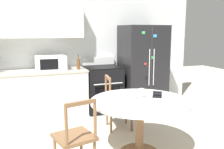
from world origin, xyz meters
The scene contains 12 objects.
back_wall centered at (-0.30, 2.59, 1.45)m, with size 5.20×0.44×2.60m.
kitchen_counter centered at (-1.09, 2.29, 0.45)m, with size 2.24×0.64×0.90m.
refrigerator centered at (1.27, 2.21, 0.87)m, with size 0.89×0.77×1.74m.
oven_range centered at (0.39, 2.26, 0.47)m, with size 0.70×0.68×1.08m.
microwave centered at (-0.63, 2.27, 1.04)m, with size 0.55×0.38×0.27m.
counter_bottle centered at (-0.12, 2.18, 1.01)m, with size 0.07×0.07×0.28m.
dining_table centered at (0.26, 0.33, 0.61)m, with size 1.31×1.31×0.74m.
dining_chair_far centered at (0.31, 1.24, 0.43)m, with size 0.48×0.48×0.90m.
dining_chair_left centered at (-0.64, 0.17, 0.43)m, with size 0.50×0.50×0.90m.
candle_glass centered at (0.43, 0.62, 0.77)m, with size 0.08×0.08×0.08m.
folded_napkin centered at (0.33, 0.45, 0.77)m, with size 0.18×0.08×0.05m.
wallet centered at (0.55, 0.39, 0.77)m, with size 0.17×0.17×0.07m.
Camera 1 is at (-1.19, -2.48, 1.64)m, focal length 40.00 mm.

